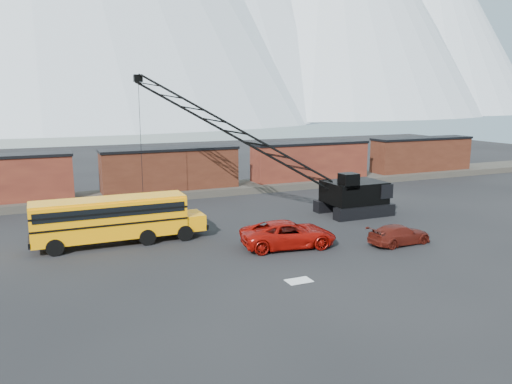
% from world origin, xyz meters
% --- Properties ---
extents(ground, '(160.00, 160.00, 0.00)m').
position_xyz_m(ground, '(0.00, 0.00, 0.00)').
color(ground, black).
rests_on(ground, ground).
extents(gravel_berm, '(120.00, 5.00, 0.70)m').
position_xyz_m(gravel_berm, '(0.00, 22.00, 0.35)').
color(gravel_berm, '#48433B').
rests_on(gravel_berm, ground).
extents(boxcar_mid, '(13.70, 3.10, 4.17)m').
position_xyz_m(boxcar_mid, '(0.00, 22.00, 2.76)').
color(boxcar_mid, '#4D2315').
rests_on(boxcar_mid, gravel_berm).
extents(boxcar_east_near, '(13.70, 3.10, 4.17)m').
position_xyz_m(boxcar_east_near, '(16.00, 22.00, 2.76)').
color(boxcar_east_near, '#441913').
rests_on(boxcar_east_near, gravel_berm).
extents(boxcar_east_far, '(13.70, 3.10, 4.17)m').
position_xyz_m(boxcar_east_far, '(32.00, 22.00, 2.76)').
color(boxcar_east_far, '#4D2315').
rests_on(boxcar_east_far, gravel_berm).
extents(snow_patch, '(1.40, 0.90, 0.02)m').
position_xyz_m(snow_patch, '(0.50, -4.00, 0.01)').
color(snow_patch, silver).
rests_on(snow_patch, ground).
extents(school_bus, '(11.65, 2.65, 3.19)m').
position_xyz_m(school_bus, '(-7.54, 7.14, 1.79)').
color(school_bus, orange).
rests_on(school_bus, ground).
extents(red_pickup, '(6.72, 3.84, 1.77)m').
position_xyz_m(red_pickup, '(2.85, 1.80, 0.88)').
color(red_pickup, '#8F0C06').
rests_on(red_pickup, ground).
extents(maroon_suv, '(4.68, 2.09, 1.33)m').
position_xyz_m(maroon_suv, '(10.05, -0.65, 0.67)').
color(maroon_suv, '#4D140D').
rests_on(maroon_suv, ground).
extents(crawler_crane, '(19.70, 9.87, 11.84)m').
position_xyz_m(crawler_crane, '(3.43, 11.76, 6.76)').
color(crawler_crane, black).
rests_on(crawler_crane, ground).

